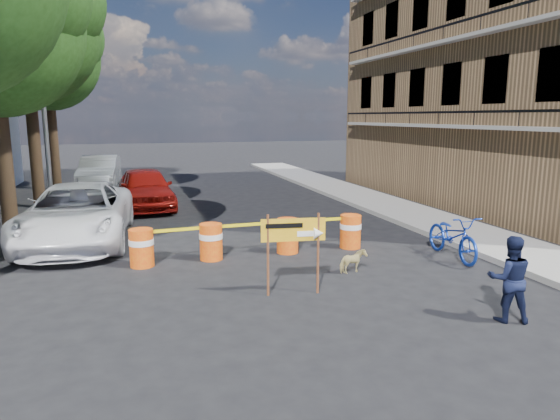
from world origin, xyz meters
TOP-DOWN VIEW (x-y plane):
  - ground at (0.00, 0.00)m, footprint 120.00×120.00m
  - sidewalk_east at (6.20, 6.00)m, footprint 2.40×40.00m
  - apartment_building at (12.00, 8.00)m, footprint 8.00×16.00m
  - tree_mid_b at (-6.73, 12.00)m, footprint 5.67×5.40m
  - tree_far at (-6.74, 17.00)m, footprint 5.04×4.80m
  - streetlamp at (-5.93, 9.50)m, footprint 1.25×0.18m
  - barrel_far_left at (-3.14, 2.68)m, footprint 0.58×0.58m
  - barrel_mid_left at (-1.48, 2.80)m, footprint 0.58×0.58m
  - barrel_mid_right at (0.52, 2.86)m, footprint 0.58×0.58m
  - barrel_far_right at (2.30, 2.85)m, footprint 0.58×0.58m
  - detour_sign at (-0.16, -0.16)m, footprint 1.27×0.33m
  - pedestrian at (2.86, -2.43)m, footprint 0.91×0.83m
  - bicycle at (4.32, 1.20)m, footprint 0.83×1.18m
  - dog at (1.42, 0.79)m, footprint 0.69×0.45m
  - suv_white at (-4.80, 5.51)m, footprint 3.08×6.04m
  - sedan_red at (-2.80, 10.56)m, footprint 2.25×4.74m
  - sedan_silver at (-4.80, 17.00)m, footprint 1.98×4.94m

SIDE VIEW (x-z plane):
  - ground at x=0.00m, z-range 0.00..0.00m
  - sidewalk_east at x=6.20m, z-range 0.00..0.15m
  - dog at x=1.42m, z-range 0.00..0.54m
  - barrel_far_left at x=-3.14m, z-range 0.02..0.92m
  - barrel_mid_left at x=-1.48m, z-range 0.02..0.92m
  - barrel_mid_right at x=0.52m, z-range 0.02..0.92m
  - barrel_far_right at x=2.30m, z-range 0.02..0.92m
  - pedestrian at x=2.86m, z-range 0.00..1.51m
  - sedan_red at x=-2.80m, z-range 0.00..1.57m
  - sedan_silver at x=-4.80m, z-range 0.00..1.60m
  - suv_white at x=-4.80m, z-range 0.00..1.64m
  - bicycle at x=4.32m, z-range 0.00..2.16m
  - detour_sign at x=-0.16m, z-range 0.37..2.01m
  - streetlamp at x=-5.93m, z-range 0.38..8.38m
  - apartment_building at x=12.00m, z-range 0.00..12.00m
  - tree_far at x=-6.74m, z-range 1.80..10.64m
  - tree_mid_b at x=-6.73m, z-range 1.90..11.53m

